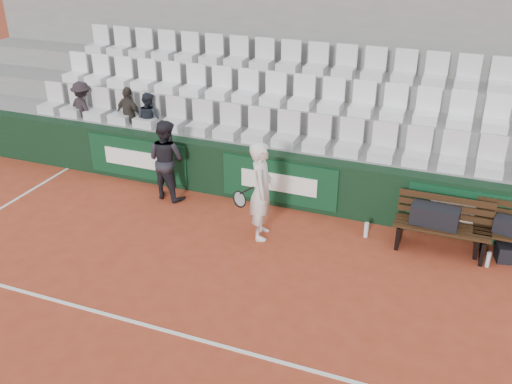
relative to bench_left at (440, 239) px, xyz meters
name	(u,v)px	position (x,y,z in m)	size (l,w,h in m)	color
ground	(196,339)	(-2.73, -3.36, -0.23)	(80.00, 80.00, 0.00)	#AA4026
court_baseline	(196,339)	(-2.73, -3.36, -0.22)	(18.00, 0.06, 0.01)	white
back_barrier	(296,182)	(-2.66, 0.64, 0.28)	(18.00, 0.34, 1.00)	black
grandstand_tier_front	(302,168)	(-2.73, 1.27, 0.28)	(18.00, 0.95, 1.00)	gray
grandstand_tier_mid	(316,141)	(-2.73, 2.22, 0.50)	(18.00, 0.95, 1.45)	gray
grandstand_tier_back	(329,116)	(-2.73, 3.17, 0.72)	(18.00, 0.95, 1.90)	gray
grandstand_rear_wall	(339,52)	(-2.73, 3.79, 1.98)	(18.00, 0.30, 4.40)	gray
seat_row_front	(301,131)	(-2.73, 1.09, 1.09)	(11.90, 0.44, 0.63)	silver
seat_row_mid	(316,94)	(-2.73, 2.04, 1.54)	(11.90, 0.44, 0.63)	white
seat_row_back	(330,60)	(-2.73, 2.99, 1.99)	(11.90, 0.44, 0.63)	silver
bench_left	(440,239)	(0.00, 0.00, 0.00)	(1.50, 0.56, 0.45)	#351F10
sports_bag_left	(435,216)	(-0.14, 0.02, 0.38)	(0.74, 0.32, 0.32)	black
sports_bag_ground	(511,254)	(1.08, 0.09, -0.09)	(0.44, 0.27, 0.27)	black
water_bottle_near	(366,230)	(-1.20, 0.00, -0.09)	(0.08, 0.08, 0.27)	silver
water_bottle_far	(488,260)	(0.75, -0.20, -0.10)	(0.07, 0.07, 0.25)	silver
tennis_player	(262,191)	(-2.86, -0.60, 0.62)	(0.77, 0.71, 1.70)	white
ball_kid	(166,160)	(-5.05, 0.12, 0.55)	(0.75, 0.59, 1.55)	black
spectator_a	(80,89)	(-7.62, 1.14, 1.37)	(0.77, 0.44, 1.19)	black
spectator_b	(127,94)	(-6.47, 1.14, 1.37)	(0.70, 0.29, 1.20)	#332D28
spectator_c	(147,98)	(-6.01, 1.14, 1.34)	(0.55, 0.43, 1.13)	black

